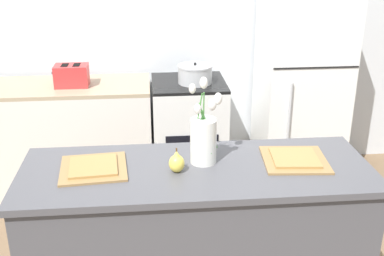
% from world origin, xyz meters
% --- Properties ---
extents(back_wall, '(5.20, 0.08, 2.70)m').
position_xyz_m(back_wall, '(0.00, 2.00, 1.35)').
color(back_wall, silver).
rests_on(back_wall, ground_plane).
extents(kitchen_island, '(1.80, 0.66, 0.92)m').
position_xyz_m(kitchen_island, '(0.00, 0.00, 0.46)').
color(kitchen_island, '#4C4C51').
rests_on(kitchen_island, ground_plane).
extents(back_counter, '(1.68, 0.60, 0.91)m').
position_xyz_m(back_counter, '(-1.06, 1.60, 0.45)').
color(back_counter, silver).
rests_on(back_counter, ground_plane).
extents(stove_range, '(0.60, 0.61, 0.91)m').
position_xyz_m(stove_range, '(0.10, 1.60, 0.45)').
color(stove_range, silver).
rests_on(stove_range, ground_plane).
extents(refrigerator, '(0.68, 0.67, 1.75)m').
position_xyz_m(refrigerator, '(1.05, 1.60, 0.87)').
color(refrigerator, white).
rests_on(refrigerator, ground_plane).
extents(flower_vase, '(0.17, 0.16, 0.44)m').
position_xyz_m(flower_vase, '(0.04, 0.07, 1.06)').
color(flower_vase, silver).
rests_on(flower_vase, kitchen_island).
extents(pear_figurine, '(0.08, 0.08, 0.13)m').
position_xyz_m(pear_figurine, '(-0.10, -0.03, 0.97)').
color(pear_figurine, '#E5CC4C').
rests_on(pear_figurine, kitchen_island).
extents(plate_setting_left, '(0.36, 0.36, 0.02)m').
position_xyz_m(plate_setting_left, '(-0.52, 0.04, 0.93)').
color(plate_setting_left, olive).
rests_on(plate_setting_left, kitchen_island).
extents(plate_setting_right, '(0.36, 0.36, 0.02)m').
position_xyz_m(plate_setting_right, '(0.52, 0.04, 0.93)').
color(plate_setting_right, olive).
rests_on(plate_setting_right, kitchen_island).
extents(toaster, '(0.28, 0.18, 0.17)m').
position_xyz_m(toaster, '(-0.83, 1.57, 0.99)').
color(toaster, red).
rests_on(toaster, back_counter).
extents(cooking_pot, '(0.28, 0.28, 0.17)m').
position_xyz_m(cooking_pot, '(0.15, 1.56, 0.98)').
color(cooking_pot, '#B2B5B7').
rests_on(cooking_pot, stove_range).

